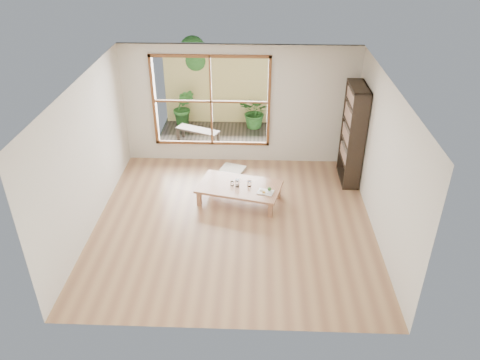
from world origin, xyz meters
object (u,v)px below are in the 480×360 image
object	(u,v)px
bookshelf	(353,135)
food_tray	(266,191)
garden_bench	(198,132)
low_table	(239,187)

from	to	relation	value
bookshelf	food_tray	world-z (taller)	bookshelf
food_tray	bookshelf	bearing A→B (deg)	49.91
bookshelf	garden_bench	world-z (taller)	bookshelf
low_table	garden_bench	world-z (taller)	garden_bench
bookshelf	food_tray	bearing A→B (deg)	-146.09
bookshelf	garden_bench	xyz separation A→B (m)	(-3.35, 1.60, -0.72)
bookshelf	garden_bench	bearing A→B (deg)	154.43
low_table	food_tray	size ratio (longest dim) A/B	5.08
low_table	garden_bench	size ratio (longest dim) A/B	1.56
bookshelf	food_tray	size ratio (longest dim) A/B	6.03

